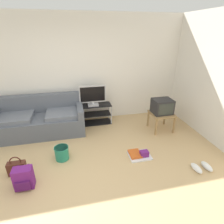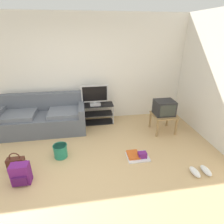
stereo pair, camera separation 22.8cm
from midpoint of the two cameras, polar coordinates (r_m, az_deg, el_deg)
The scene contains 13 objects.
ground_plane at distance 3.21m, azimuth -10.80°, elevation -21.60°, with size 9.00×9.80×0.02m, color tan.
wall_back at distance 4.79m, azimuth -11.67°, elevation 12.69°, with size 9.00×0.10×2.70m, color silver.
wall_right at distance 4.30m, azimuth 33.03°, elevation 7.97°, with size 0.10×3.60×2.70m, color silver.
couch at distance 4.68m, azimuth -19.56°, elevation -1.78°, with size 2.01×0.88×0.87m.
tv_stand at distance 4.80m, azimuth -3.90°, elevation -0.54°, with size 0.93×0.36×0.52m.
flat_tv at distance 4.59m, azimuth -4.06°, elevation 5.26°, with size 0.68×0.22×0.52m.
side_table at distance 4.54m, azimuth 17.38°, elevation -1.59°, with size 0.53×0.53×0.45m.
crt_tv at distance 4.45m, azimuth 17.68°, elevation 1.33°, with size 0.45×0.39×0.35m.
backpack at distance 3.34m, azimuth -25.15°, elevation -17.44°, with size 0.29×0.25×0.36m.
handbag at distance 3.67m, azimuth -26.57°, elevation -14.44°, with size 0.29×0.12×0.36m.
cleaning_bucket at distance 3.70m, azimuth -14.33°, elevation -11.81°, with size 0.27×0.27×0.26m.
sneakers_pair at distance 3.69m, azimuth 27.94°, elevation -16.31°, with size 0.34×0.28×0.09m.
floor_tray at distance 3.68m, azimuth 9.91°, elevation -13.55°, with size 0.43×0.34×0.14m.
Camera 2 is at (0.32, -2.27, 2.28)m, focal length 28.81 mm.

